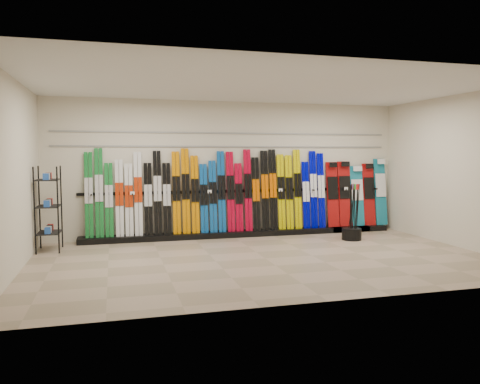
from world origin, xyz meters
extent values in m
plane|color=gray|center=(0.00, 0.00, 0.00)|extent=(8.00, 8.00, 0.00)
plane|color=beige|center=(0.00, 2.50, 1.50)|extent=(8.00, 0.00, 8.00)
plane|color=beige|center=(-4.00, 0.00, 1.50)|extent=(0.00, 5.00, 5.00)
plane|color=beige|center=(4.00, 0.00, 1.50)|extent=(0.00, 5.00, 5.00)
plane|color=silver|center=(0.00, 0.00, 3.00)|extent=(8.00, 8.00, 0.00)
cube|color=black|center=(0.22, 2.28, 0.06)|extent=(8.00, 0.40, 0.12)
cube|color=#16702B|center=(-3.05, 2.34, 1.00)|extent=(0.17, 0.23, 1.76)
cube|color=#16702B|center=(-2.85, 2.34, 1.04)|extent=(0.17, 0.24, 1.84)
cube|color=#16702B|center=(-2.65, 2.32, 0.88)|extent=(0.17, 0.20, 1.53)
cube|color=silver|center=(-2.44, 2.33, 0.92)|extent=(0.17, 0.21, 1.60)
cube|color=silver|center=(-2.25, 2.32, 0.88)|extent=(0.17, 0.20, 1.52)
cube|color=silver|center=(-2.06, 2.34, 1.00)|extent=(0.17, 0.23, 1.76)
cube|color=black|center=(-1.85, 2.32, 0.88)|extent=(0.17, 0.20, 1.53)
cube|color=black|center=(-1.65, 2.34, 1.01)|extent=(0.17, 0.23, 1.79)
cube|color=black|center=(-1.46, 2.32, 0.88)|extent=(0.17, 0.20, 1.53)
cube|color=#D37900|center=(-1.25, 2.34, 1.00)|extent=(0.17, 0.23, 1.77)
cube|color=#D37900|center=(-1.05, 2.34, 1.04)|extent=(0.17, 0.24, 1.84)
cube|color=#D37900|center=(-0.85, 2.33, 0.96)|extent=(0.17, 0.22, 1.68)
cube|color=#0C4B97|center=(-0.65, 2.32, 0.87)|extent=(0.17, 0.20, 1.50)
cube|color=#0C4B97|center=(-0.45, 2.32, 0.90)|extent=(0.17, 0.21, 1.57)
cube|color=#0C4B97|center=(-0.25, 2.34, 1.01)|extent=(0.17, 0.23, 1.78)
cube|color=#AE021F|center=(-0.05, 2.34, 1.00)|extent=(0.17, 0.23, 1.77)
cube|color=#AE021F|center=(0.14, 2.32, 0.87)|extent=(0.17, 0.20, 1.51)
cube|color=#AE021F|center=(0.36, 2.34, 1.03)|extent=(0.17, 0.24, 1.82)
cube|color=black|center=(0.54, 2.33, 0.94)|extent=(0.17, 0.21, 1.64)
cube|color=black|center=(0.76, 2.34, 1.02)|extent=(0.17, 0.23, 1.79)
cube|color=black|center=(0.95, 2.34, 1.03)|extent=(0.17, 0.24, 1.82)
cube|color=#CABD00|center=(1.15, 2.33, 0.97)|extent=(0.17, 0.22, 1.71)
cube|color=#CABD00|center=(1.34, 2.33, 0.96)|extent=(0.17, 0.22, 1.69)
cube|color=#CABD00|center=(1.55, 2.34, 1.03)|extent=(0.17, 0.24, 1.82)
cube|color=#0003AE|center=(1.76, 2.32, 0.89)|extent=(0.17, 0.20, 1.54)
cube|color=#0003AE|center=(1.95, 2.34, 1.01)|extent=(0.17, 0.23, 1.79)
cube|color=#0003AE|center=(2.14, 2.33, 0.99)|extent=(0.17, 0.23, 1.74)
cube|color=#990C0C|center=(2.45, 2.36, 0.88)|extent=(0.28, 0.24, 1.53)
cube|color=#990C0C|center=(2.77, 2.36, 0.89)|extent=(0.32, 0.24, 1.54)
cube|color=#14728C|center=(3.09, 2.35, 0.83)|extent=(0.33, 0.22, 1.43)
cube|color=#990C0C|center=(3.41, 2.35, 0.86)|extent=(0.29, 0.23, 1.49)
cube|color=#14728C|center=(3.73, 2.36, 0.92)|extent=(0.30, 0.25, 1.60)
cube|color=black|center=(-3.75, 1.70, 0.80)|extent=(0.40, 0.60, 1.61)
cylinder|color=black|center=(2.35, 1.22, 0.12)|extent=(0.41, 0.41, 0.25)
cylinder|color=black|center=(2.41, 1.16, 0.61)|extent=(0.13, 0.15, 1.17)
cylinder|color=black|center=(2.40, 1.31, 0.61)|extent=(0.08, 0.06, 1.18)
cylinder|color=black|center=(2.47, 1.22, 0.61)|extent=(0.05, 0.04, 1.18)
cylinder|color=black|center=(2.39, 1.17, 0.61)|extent=(0.02, 0.06, 1.18)
cylinder|color=black|center=(2.45, 1.17, 0.61)|extent=(0.12, 0.09, 1.18)
cylinder|color=black|center=(2.34, 1.24, 0.61)|extent=(0.09, 0.13, 1.18)
cylinder|color=black|center=(2.36, 1.24, 0.61)|extent=(0.14, 0.08, 1.17)
cylinder|color=black|center=(2.35, 1.25, 0.61)|extent=(0.07, 0.07, 1.18)
cylinder|color=black|center=(2.34, 1.24, 0.61)|extent=(0.04, 0.10, 1.18)
cylinder|color=black|center=(2.41, 1.26, 0.61)|extent=(0.03, 0.12, 1.18)
cylinder|color=black|center=(2.32, 1.25, 0.61)|extent=(0.11, 0.13, 1.17)
cylinder|color=black|center=(2.36, 1.28, 0.61)|extent=(0.15, 0.10, 1.17)
cube|color=gray|center=(0.00, 2.48, 2.00)|extent=(7.60, 0.02, 0.03)
cube|color=gray|center=(0.00, 2.48, 2.30)|extent=(7.60, 0.02, 0.03)
camera|label=1|loc=(-2.55, -7.71, 1.83)|focal=35.00mm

